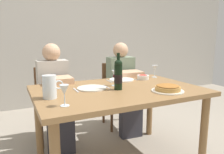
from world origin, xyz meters
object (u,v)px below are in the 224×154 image
at_px(dinner_plate_right_setting, 121,80).
at_px(salad_bowl, 143,77).
at_px(dinner_plate_left_setting, 92,88).
at_px(diner_right, 124,85).
at_px(wine_glass_centre, 64,91).
at_px(chair_left, 52,98).
at_px(baked_tart, 168,88).
at_px(wine_glass_right_diner, 115,75).
at_px(diner_left, 55,93).
at_px(wine_glass_left_diner, 155,69).
at_px(dining_table, 118,98).
at_px(water_pitcher, 50,88).
at_px(wine_bottle, 118,75).
at_px(chair_right, 117,90).

bearing_deg(dinner_plate_right_setting, salad_bowl, -14.28).
height_order(dinner_plate_left_setting, diner_right, diner_right).
bearing_deg(wine_glass_centre, chair_left, 84.30).
relative_size(baked_tart, wine_glass_right_diner, 1.83).
xyz_separation_m(dinner_plate_right_setting, diner_left, (-0.67, 0.31, -0.15)).
bearing_deg(diner_right, baked_tart, 89.04).
bearing_deg(diner_left, wine_glass_left_diner, 163.76).
xyz_separation_m(dining_table, dinner_plate_right_setting, (0.22, 0.33, 0.10)).
height_order(salad_bowl, diner_right, diner_right).
distance_m(dining_table, diner_left, 0.79).
distance_m(water_pitcher, wine_glass_centre, 0.25).
xyz_separation_m(water_pitcher, diner_right, (1.06, 0.75, -0.22)).
distance_m(wine_bottle, diner_right, 0.90).
distance_m(wine_bottle, dinner_plate_right_setting, 0.46).
xyz_separation_m(dining_table, dinner_plate_left_setting, (-0.22, 0.09, 0.10)).
bearing_deg(chair_left, baked_tart, 124.19).
distance_m(dining_table, diner_right, 0.81).
bearing_deg(dinner_plate_left_setting, salad_bowl, 14.78).
bearing_deg(diner_right, wine_bottle, 62.74).
distance_m(dinner_plate_left_setting, diner_left, 0.62).
height_order(salad_bowl, chair_left, chair_left).
height_order(wine_bottle, dinner_plate_left_setting, wine_bottle).
bearing_deg(dinner_plate_left_setting, wine_glass_centre, -131.12).
xyz_separation_m(wine_bottle, salad_bowl, (0.48, 0.31, -0.11)).
distance_m(dining_table, dinner_plate_right_setting, 0.41).
bearing_deg(dining_table, wine_bottle, -115.85).
relative_size(wine_glass_left_diner, chair_right, 0.17).
relative_size(wine_bottle, chair_right, 0.38).
height_order(baked_tart, diner_right, diner_right).
bearing_deg(wine_glass_right_diner, water_pitcher, -164.64).
bearing_deg(wine_glass_centre, dinner_plate_left_setting, 48.88).
xyz_separation_m(wine_glass_left_diner, wine_glass_centre, (-1.22, -0.62, 0.00)).
bearing_deg(chair_right, water_pitcher, 47.40).
bearing_deg(wine_glass_centre, diner_left, 82.97).
bearing_deg(dinner_plate_right_setting, wine_glass_centre, -140.93).
bearing_deg(diner_right, wine_glass_left_diner, 124.98).
xyz_separation_m(wine_glass_centre, chair_left, (0.12, 1.19, -0.37)).
relative_size(dinner_plate_left_setting, chair_right, 0.31).
distance_m(wine_glass_centre, chair_right, 1.64).
height_order(baked_tart, diner_left, diner_left).
bearing_deg(wine_glass_left_diner, chair_left, 152.81).
xyz_separation_m(wine_bottle, dinner_plate_right_setting, (0.23, 0.37, -0.13)).
distance_m(baked_tart, wine_glass_left_diner, 0.69).
relative_size(wine_bottle, water_pitcher, 1.83).
bearing_deg(water_pitcher, dinner_plate_right_setting, 25.28).
relative_size(baked_tart, salad_bowl, 2.11).
height_order(wine_bottle, diner_left, diner_left).
bearing_deg(baked_tart, salad_bowl, 77.88).
bearing_deg(salad_bowl, wine_bottle, -146.74).
relative_size(salad_bowl, wine_glass_right_diner, 0.86).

